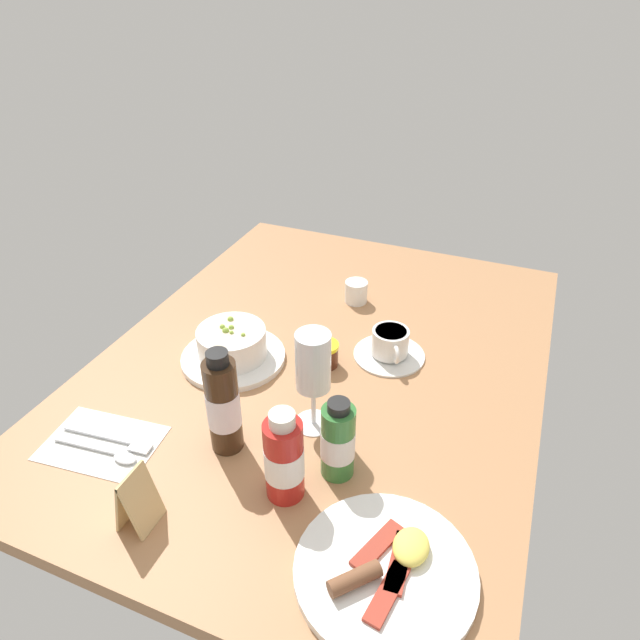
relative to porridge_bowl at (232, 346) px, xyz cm
name	(u,v)px	position (x,y,z in cm)	size (l,w,h in cm)	color
ground_plane	(322,364)	(-6.91, 16.09, -4.90)	(110.00, 84.00, 3.00)	#A8754C
porridge_bowl	(232,346)	(0.00, 0.00, 0.00)	(20.49, 20.49, 7.83)	white
cutlery_setting	(104,443)	(28.15, -8.48, -3.15)	(14.80, 19.68, 0.90)	white
coffee_cup	(390,346)	(-12.72, 28.31, -0.82)	(14.24, 14.24, 6.11)	white
creamer_jug	(356,292)	(-30.05, 15.35, -0.76)	(5.43, 5.92, 5.70)	white
wine_glass	(313,366)	(10.61, 21.65, 9.06)	(6.69, 6.69, 18.60)	white
jam_jar	(326,354)	(-5.42, 17.51, -0.88)	(5.10, 5.10, 4.96)	#4E2314
sauce_bottle_brown	(223,405)	(20.52, 10.51, 5.26)	(5.34, 5.34, 18.92)	#382314
sauce_bottle_red	(284,459)	(25.64, 23.35, 3.70)	(5.85, 5.85, 15.75)	#B21E19
sauce_bottle_green	(338,441)	(18.96, 29.11, 3.11)	(5.27, 5.27, 14.17)	#337233
breakfast_plate	(386,569)	(32.81, 41.07, -2.46)	(23.92, 23.92, 3.70)	white
menu_card	(136,498)	(38.04, 6.51, 1.46)	(5.54, 4.60, 9.80)	#D4B478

